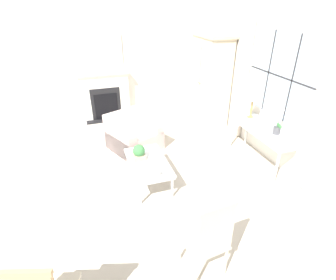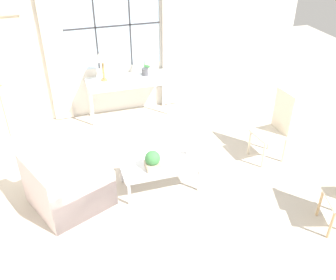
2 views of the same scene
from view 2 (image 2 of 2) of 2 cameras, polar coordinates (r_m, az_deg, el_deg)
name	(u,v)px [view 2 (image 2 of 2)]	position (r m, az deg, el deg)	size (l,w,h in m)	color
ground_plane	(163,213)	(4.93, -0.70, -11.12)	(14.00, 14.00, 0.00)	#BCB2A3
wall_back_windowed	(113,38)	(6.83, -8.31, 15.10)	(7.20, 0.14, 2.80)	silver
console_table	(128,82)	(6.82, -6.08, 8.78)	(1.49, 0.45, 0.76)	silver
table_lamp	(102,55)	(6.56, -10.05, 12.58)	(0.26, 0.26, 0.58)	#9E7F47
potted_orchid	(145,66)	(6.80, -3.55, 11.12)	(0.16, 0.12, 0.46)	#4C4C51
armchair_upholstered	(67,188)	(5.08, -15.11, -7.04)	(1.17, 1.17, 0.75)	beige
side_chair_wooden	(276,124)	(5.84, 16.18, 2.43)	(0.48, 0.48, 1.10)	beige
coffee_table	(159,164)	(5.12, -1.31, -3.68)	(1.08, 0.61, 0.42)	silver
potted_plant_small	(153,160)	(4.91, -2.35, -3.10)	(0.20, 0.20, 0.26)	tan
pillar_candle	(189,152)	(5.21, 3.27, -1.80)	(0.12, 0.12, 0.12)	silver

